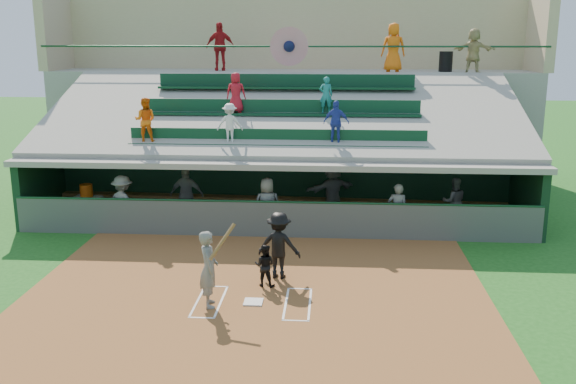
# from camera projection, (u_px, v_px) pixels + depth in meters

# --- Properties ---
(ground) EXTENTS (100.00, 100.00, 0.00)m
(ground) POSITION_uv_depth(u_px,v_px,m) (253.00, 303.00, 14.74)
(ground) COLOR #1A5417
(ground) RESTS_ON ground
(dirt_slab) EXTENTS (11.00, 9.00, 0.02)m
(dirt_slab) POSITION_uv_depth(u_px,v_px,m) (256.00, 294.00, 15.22)
(dirt_slab) COLOR brown
(dirt_slab) RESTS_ON ground
(home_plate) EXTENTS (0.43, 0.43, 0.03)m
(home_plate) POSITION_uv_depth(u_px,v_px,m) (253.00, 302.00, 14.73)
(home_plate) COLOR silver
(home_plate) RESTS_ON dirt_slab
(batters_box_chalk) EXTENTS (2.65, 1.85, 0.01)m
(batters_box_chalk) POSITION_uv_depth(u_px,v_px,m) (253.00, 302.00, 14.73)
(batters_box_chalk) COLOR white
(batters_box_chalk) RESTS_ON dirt_slab
(dugout_floor) EXTENTS (16.00, 3.50, 0.04)m
(dugout_floor) POSITION_uv_depth(u_px,v_px,m) (278.00, 221.00, 21.28)
(dugout_floor) COLOR gray
(dugout_floor) RESTS_ON ground
(concourse_slab) EXTENTS (20.00, 3.00, 4.60)m
(concourse_slab) POSITION_uv_depth(u_px,v_px,m) (292.00, 125.00, 27.28)
(concourse_slab) COLOR gray
(concourse_slab) RESTS_ON ground
(grandstand) EXTENTS (20.40, 10.40, 7.80)m
(grandstand) POSITION_uv_depth(u_px,v_px,m) (286.00, 137.00, 24.39)
(grandstand) COLOR #515751
(grandstand) RESTS_ON ground
(batter_at_plate) EXTENTS (0.92, 0.79, 1.95)m
(batter_at_plate) POSITION_uv_depth(u_px,v_px,m) (209.00, 268.00, 14.37)
(batter_at_plate) COLOR #5B5E59
(batter_at_plate) RESTS_ON dirt_slab
(catcher) EXTENTS (0.57, 0.48, 1.05)m
(catcher) POSITION_uv_depth(u_px,v_px,m) (265.00, 265.00, 15.60)
(catcher) COLOR black
(catcher) RESTS_ON dirt_slab
(home_umpire) EXTENTS (1.19, 0.81, 1.70)m
(home_umpire) POSITION_uv_depth(u_px,v_px,m) (279.00, 245.00, 16.10)
(home_umpire) COLOR black
(home_umpire) RESTS_ON dirt_slab
(dugout_bench) EXTENTS (15.93, 1.16, 0.48)m
(dugout_bench) POSITION_uv_depth(u_px,v_px,m) (273.00, 204.00, 22.37)
(dugout_bench) COLOR olive
(dugout_bench) RESTS_ON dugout_floor
(white_table) EXTENTS (1.00, 0.83, 0.78)m
(white_table) POSITION_uv_depth(u_px,v_px,m) (87.00, 209.00, 21.23)
(white_table) COLOR silver
(white_table) RESTS_ON dugout_floor
(water_cooler) EXTENTS (0.41, 0.41, 0.41)m
(water_cooler) POSITION_uv_depth(u_px,v_px,m) (86.00, 190.00, 21.17)
(water_cooler) COLOR #C74E0B
(water_cooler) RESTS_ON white_table
(dugout_player_a) EXTENTS (1.29, 1.01, 1.76)m
(dugout_player_a) POSITION_uv_depth(u_px,v_px,m) (123.00, 203.00, 19.97)
(dugout_player_a) COLOR #595B56
(dugout_player_a) RESTS_ON dugout_floor
(dugout_player_b) EXTENTS (1.12, 0.52, 1.87)m
(dugout_player_b) POSITION_uv_depth(u_px,v_px,m) (187.00, 195.00, 20.77)
(dugout_player_b) COLOR #535651
(dugout_player_b) RESTS_ON dugout_floor
(dugout_player_c) EXTENTS (0.91, 0.67, 1.72)m
(dugout_player_c) POSITION_uv_depth(u_px,v_px,m) (267.00, 205.00, 19.81)
(dugout_player_c) COLOR #5B5E59
(dugout_player_c) RESTS_ON dugout_floor
(dugout_player_d) EXTENTS (1.82, 1.46, 1.93)m
(dugout_player_d) POSITION_uv_depth(u_px,v_px,m) (332.00, 191.00, 21.22)
(dugout_player_d) COLOR #51544F
(dugout_player_d) RESTS_ON dugout_floor
(dugout_player_e) EXTENTS (0.64, 0.45, 1.64)m
(dugout_player_e) POSITION_uv_depth(u_px,v_px,m) (397.00, 210.00, 19.39)
(dugout_player_e) COLOR #555752
(dugout_player_e) RESTS_ON dugout_floor
(dugout_player_f) EXTENTS (0.78, 0.61, 1.56)m
(dugout_player_f) POSITION_uv_depth(u_px,v_px,m) (454.00, 202.00, 20.56)
(dugout_player_f) COLOR #535651
(dugout_player_f) RESTS_ON dugout_floor
(trash_bin) EXTENTS (0.53, 0.53, 0.80)m
(trash_bin) POSITION_uv_depth(u_px,v_px,m) (446.00, 62.00, 25.63)
(trash_bin) COLOR black
(trash_bin) RESTS_ON concourse_slab
(concourse_staff_a) EXTENTS (1.23, 0.76, 1.95)m
(concourse_staff_a) POSITION_uv_depth(u_px,v_px,m) (220.00, 47.00, 26.23)
(concourse_staff_a) COLOR #AB1318
(concourse_staff_a) RESTS_ON concourse_slab
(concourse_staff_b) EXTENTS (0.93, 0.61, 1.90)m
(concourse_staff_b) POSITION_uv_depth(u_px,v_px,m) (393.00, 48.00, 25.01)
(concourse_staff_b) COLOR orange
(concourse_staff_b) RESTS_ON concourse_slab
(concourse_staff_c) EXTENTS (1.64, 1.03, 1.69)m
(concourse_staff_c) POSITION_uv_depth(u_px,v_px,m) (474.00, 51.00, 24.61)
(concourse_staff_c) COLOR tan
(concourse_staff_c) RESTS_ON concourse_slab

